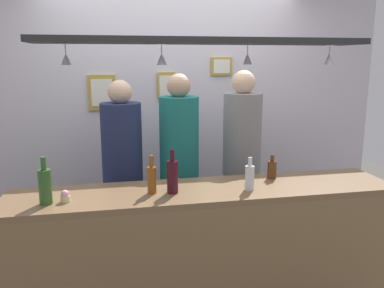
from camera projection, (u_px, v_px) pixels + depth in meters
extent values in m
plane|color=#4C4742|center=(194.00, 287.00, 3.35)|extent=(8.00, 8.00, 0.00)
cube|color=silver|center=(172.00, 114.00, 4.14)|extent=(4.40, 0.06, 2.60)
cube|color=brown|center=(205.00, 192.00, 2.82)|extent=(2.70, 0.55, 0.04)
cube|color=olive|center=(213.00, 274.00, 2.68)|extent=(2.65, 0.04, 0.93)
cube|color=black|center=(204.00, 41.00, 2.65)|extent=(2.20, 0.36, 0.04)
cylinder|color=silver|center=(65.00, 44.00, 2.53)|extent=(0.06, 0.06, 0.00)
cylinder|color=silver|center=(65.00, 48.00, 2.53)|extent=(0.01, 0.01, 0.06)
cone|color=silver|center=(66.00, 59.00, 2.55)|extent=(0.07, 0.07, 0.08)
cylinder|color=silver|center=(161.00, 44.00, 2.58)|extent=(0.06, 0.06, 0.00)
cylinder|color=silver|center=(162.00, 49.00, 2.59)|extent=(0.01, 0.01, 0.06)
cone|color=silver|center=(162.00, 59.00, 2.60)|extent=(0.07, 0.07, 0.08)
cylinder|color=silver|center=(248.00, 45.00, 2.75)|extent=(0.06, 0.06, 0.00)
cylinder|color=silver|center=(248.00, 49.00, 2.76)|extent=(0.01, 0.01, 0.06)
cone|color=silver|center=(247.00, 59.00, 2.77)|extent=(0.07, 0.07, 0.08)
cylinder|color=silver|center=(330.00, 45.00, 2.77)|extent=(0.06, 0.06, 0.00)
cylinder|color=silver|center=(330.00, 49.00, 2.77)|extent=(0.01, 0.01, 0.06)
cone|color=silver|center=(329.00, 59.00, 2.79)|extent=(0.07, 0.07, 0.08)
cube|color=#2D334C|center=(125.00, 228.00, 3.56)|extent=(0.17, 0.18, 0.80)
cylinder|color=navy|center=(122.00, 144.00, 3.40)|extent=(0.34, 0.34, 0.70)
sphere|color=beige|center=(120.00, 92.00, 3.31)|extent=(0.20, 0.20, 0.20)
cube|color=#2D334C|center=(180.00, 222.00, 3.65)|extent=(0.17, 0.18, 0.83)
cylinder|color=#1E7A75|center=(179.00, 138.00, 3.49)|extent=(0.34, 0.34, 0.72)
sphere|color=tan|center=(179.00, 86.00, 3.40)|extent=(0.20, 0.20, 0.20)
cube|color=#2D334C|center=(240.00, 217.00, 3.76)|extent=(0.17, 0.18, 0.84)
cylinder|color=gray|center=(242.00, 134.00, 3.60)|extent=(0.34, 0.34, 0.73)
sphere|color=beige|center=(244.00, 82.00, 3.50)|extent=(0.21, 0.21, 0.21)
cylinder|color=#512D14|center=(272.00, 170.00, 3.05)|extent=(0.07, 0.07, 0.13)
cylinder|color=#512D14|center=(272.00, 158.00, 3.03)|extent=(0.03, 0.03, 0.05)
cylinder|color=silver|center=(250.00, 178.00, 2.77)|extent=(0.06, 0.06, 0.17)
cylinder|color=silver|center=(250.00, 162.00, 2.75)|extent=(0.03, 0.03, 0.06)
cylinder|color=brown|center=(152.00, 180.00, 2.71)|extent=(0.06, 0.06, 0.18)
cylinder|color=brown|center=(151.00, 161.00, 2.68)|extent=(0.03, 0.03, 0.08)
cylinder|color=#2D5623|center=(45.00, 187.00, 2.50)|extent=(0.08, 0.08, 0.22)
cylinder|color=#2D5623|center=(43.00, 163.00, 2.47)|extent=(0.03, 0.03, 0.08)
cylinder|color=#380F19|center=(172.00, 177.00, 2.71)|extent=(0.08, 0.08, 0.22)
cylinder|color=#380F19|center=(172.00, 155.00, 2.68)|extent=(0.03, 0.03, 0.08)
cylinder|color=beige|center=(65.00, 199.00, 2.55)|extent=(0.06, 0.06, 0.04)
sphere|color=pink|center=(65.00, 194.00, 2.55)|extent=(0.05, 0.05, 0.05)
cube|color=#B29338|center=(102.00, 93.00, 3.91)|extent=(0.26, 0.02, 0.34)
cube|color=white|center=(102.00, 93.00, 3.90)|extent=(0.20, 0.01, 0.26)
cube|color=#B29338|center=(221.00, 66.00, 4.09)|extent=(0.22, 0.02, 0.18)
cube|color=white|center=(222.00, 66.00, 4.08)|extent=(0.17, 0.01, 0.14)
cube|color=#B29338|center=(166.00, 86.00, 4.02)|extent=(0.18, 0.02, 0.26)
cube|color=white|center=(166.00, 86.00, 4.01)|extent=(0.14, 0.01, 0.20)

